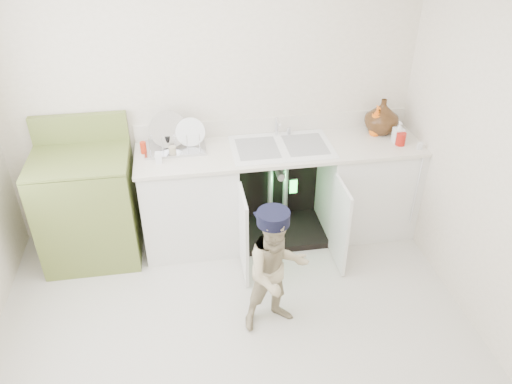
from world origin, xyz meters
The scene contains 5 objects.
ground centered at (0.00, 0.00, 0.00)m, with size 3.50×3.50×0.00m, color #B9B0A3.
room_shell centered at (0.00, 0.00, 1.25)m, with size 6.00×5.50×1.26m.
counter_run centered at (0.57, 1.21, 0.47)m, with size 2.44×1.02×1.21m.
avocado_stove centered at (-1.09, 1.18, 0.49)m, with size 0.77×0.65×1.20m.
repair_worker centered at (0.30, 0.13, 0.50)m, with size 0.58×0.97×0.99m.
Camera 1 is at (-0.27, -2.45, 2.84)m, focal length 35.00 mm.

